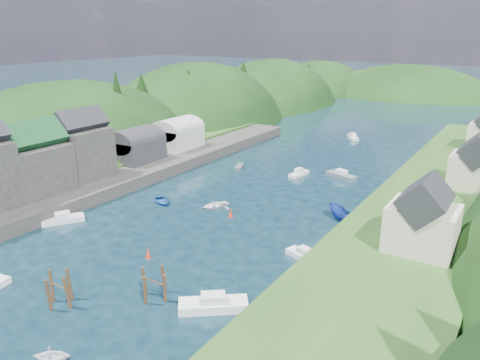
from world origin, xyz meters
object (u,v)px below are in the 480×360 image
Objects in this scene: piling_cluster_near at (60,292)px; channel_buoy_far at (231,213)px; channel_buoy_near at (148,254)px; piling_cluster_far at (155,287)px.

piling_cluster_near is 27.30m from channel_buoy_far.
piling_cluster_near is 3.59× the size of channel_buoy_near.
piling_cluster_near is at bearing -139.50° from piling_cluster_far.
piling_cluster_far is at bearing 40.50° from piling_cluster_near.
piling_cluster_near is 3.59× the size of channel_buoy_far.
channel_buoy_near is at bearing 88.64° from piling_cluster_near.
piling_cluster_near is 8.92m from piling_cluster_far.
channel_buoy_near is at bearing -94.31° from channel_buoy_far.
piling_cluster_near is 11.78m from channel_buoy_near.
channel_buoy_far is (1.17, 15.50, 0.00)m from channel_buoy_near.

